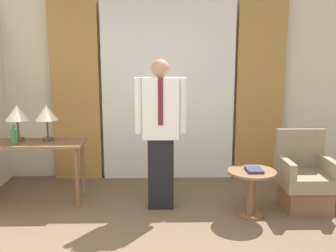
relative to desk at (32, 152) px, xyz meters
The scene contains 12 objects.
wall_back 2.11m from the desk, 31.81° to the left, with size 10.00×0.06×2.70m.
curtain_sheer_center 2.03m from the desk, 28.51° to the left, with size 1.90×0.06×2.58m.
curtain_drape_left 1.18m from the desk, 68.83° to the left, with size 0.69×0.06×2.58m.
curtain_drape_right 3.22m from the desk, 16.89° to the left, with size 0.69×0.06×2.58m.
desk is the anchor object (origin of this frame).
table_lamp_left 0.50m from the desk, 156.34° to the left, with size 0.28×0.28×0.44m.
table_lamp_right 0.50m from the desk, 23.66° to the left, with size 0.28×0.28×0.44m.
bottle_by_lamp 0.30m from the desk, 140.75° to the right, with size 0.08×0.08×0.25m.
person 1.62m from the desk, ahead, with size 0.60×0.21×1.77m.
armchair 3.31m from the desk, ahead, with size 0.59×0.61×0.93m.
side_table 2.65m from the desk, 10.46° to the right, with size 0.54×0.54×0.54m.
book 2.66m from the desk, 10.88° to the right, with size 0.17×0.22×0.03m.
Camera 1 is at (-0.14, -2.32, 1.81)m, focal length 40.00 mm.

